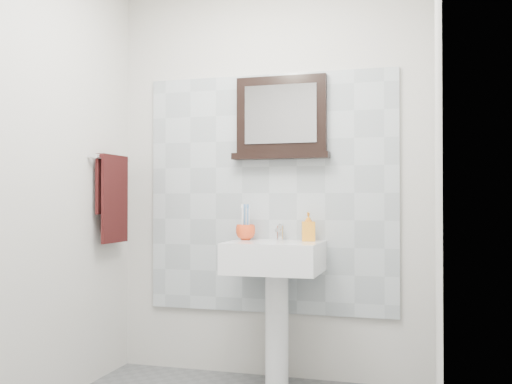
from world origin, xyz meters
TOP-DOWN VIEW (x-y plane):
  - back_wall at (0.00, 1.10)m, footprint 2.00×0.01m
  - front_wall at (0.00, -1.10)m, footprint 2.00×0.01m
  - left_wall at (-1.00, 0.00)m, footprint 0.01×2.20m
  - right_wall at (1.00, 0.00)m, footprint 0.01×2.20m
  - splashback at (0.00, 1.09)m, footprint 1.60×0.02m
  - pedestal_sink at (0.09, 0.87)m, footprint 0.55×0.44m
  - toothbrush_cup at (-0.13, 0.98)m, footprint 0.13×0.13m
  - toothbrushes at (-0.12, 0.99)m, footprint 0.05×0.04m
  - soap_dispenser at (0.27, 0.99)m, footprint 0.10×0.10m
  - framed_mirror at (0.08, 1.06)m, footprint 0.61×0.11m
  - towel_bar at (-0.95, 0.80)m, footprint 0.07×0.40m
  - hand_towel at (-0.94, 0.80)m, footprint 0.06×0.30m

SIDE VIEW (x-z plane):
  - pedestal_sink at x=0.09m, z-range 0.20..1.16m
  - toothbrush_cup at x=-0.13m, z-range 0.86..0.95m
  - soap_dispenser at x=0.27m, z-range 0.86..1.03m
  - toothbrushes at x=-0.12m, z-range 0.88..1.09m
  - splashback at x=0.00m, z-range 0.40..1.90m
  - hand_towel at x=-0.94m, z-range 0.88..1.43m
  - back_wall at x=0.00m, z-range 0.00..2.50m
  - front_wall at x=0.00m, z-range 0.00..2.50m
  - left_wall at x=-1.00m, z-range 0.00..2.50m
  - right_wall at x=1.00m, z-range 0.00..2.50m
  - towel_bar at x=-0.95m, z-range 1.36..1.38m
  - framed_mirror at x=0.08m, z-range 1.35..1.87m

